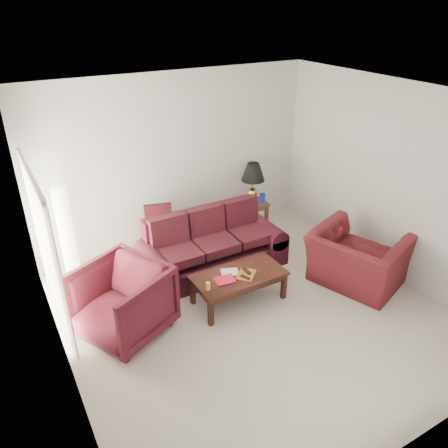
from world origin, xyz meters
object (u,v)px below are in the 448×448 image
Objects in this scene: end_table at (250,216)px; armchair_left at (122,302)px; floor_lamp at (67,236)px; armchair_right at (357,259)px; coffee_table at (239,287)px; sofa at (213,244)px.

armchair_left reaches higher than end_table.
end_table is 3.38m from floor_lamp.
armchair_left is 3.56m from armchair_right.
armchair_right reaches higher than coffee_table.
sofa is at bearing 95.21° from coffee_table.
coffee_table is (1.67, -0.18, -0.26)m from armchair_left.
floor_lamp reaches higher than coffee_table.
coffee_table is (-1.35, -1.79, -0.06)m from end_table.
floor_lamp is at bearing -178.60° from end_table.
floor_lamp is 2.69m from coffee_table.
end_table is 2.25m from coffee_table.
armchair_left is at bearing -78.20° from floor_lamp.
floor_lamp reaches higher than armchair_right.
armchair_left is at bearing 59.21° from armchair_right.
end_table reaches higher than coffee_table.
coffee_table is (-0.07, -0.92, -0.25)m from sofa.
floor_lamp is 1.49× the size of armchair_left.
armchair_right is 1.90m from coffee_table.
coffee_table is at bearing -40.65° from floor_lamp.
sofa is 1.89m from armchair_left.
sofa is 1.45× the size of floor_lamp.
armchair_left is at bearing -151.93° from end_table.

